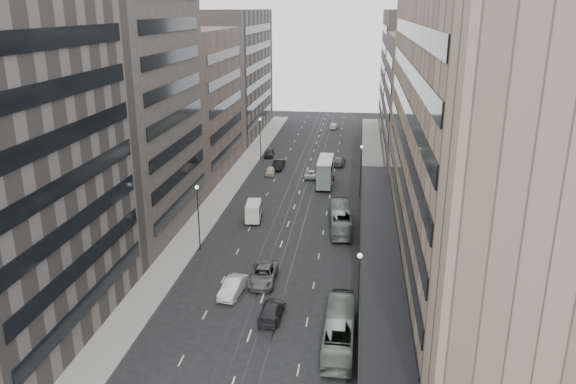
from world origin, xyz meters
The scene contains 27 objects.
ground centered at (0.00, 0.00, 0.00)m, with size 220.00×220.00×0.00m, color black.
sidewalk_right centered at (12.00, 37.50, 0.07)m, with size 4.00×125.00×0.15m, color gray.
sidewalk_left centered at (-12.00, 37.50, 0.07)m, with size 4.00×125.00×0.15m, color gray.
department_store centered at (21.45, 8.00, 14.95)m, with size 19.20×60.00×30.00m.
building_right_mid centered at (21.50, 52.00, 12.00)m, with size 15.00×28.00×24.00m, color #433E3A.
building_right_far centered at (21.50, 82.00, 14.00)m, with size 15.00×32.00×28.00m, color #66615C.
building_left_b centered at (-21.50, 19.00, 17.00)m, with size 15.00×26.00×34.00m, color #433E3A.
building_left_c centered at (-21.50, 46.00, 12.50)m, with size 15.00×28.00×25.00m, color #6D5F55.
building_left_d centered at (-21.50, 79.00, 14.00)m, with size 15.00×38.00×28.00m, color #66615C.
lamp_right_near centered at (9.70, -5.00, 5.20)m, with size 0.44×0.44×8.32m.
lamp_right_far centered at (9.70, 35.00, 5.20)m, with size 0.44×0.44×8.32m.
lamp_left_near centered at (-9.70, 12.00, 5.20)m, with size 0.44×0.44×8.32m.
lamp_left_far centered at (-9.70, 55.00, 5.20)m, with size 0.44×0.44×8.32m.
bus_near centered at (8.19, -6.35, 1.50)m, with size 2.52×10.77×3.00m, color gray.
bus_far centered at (7.17, 20.92, 1.55)m, with size 2.60×11.11×3.09m, color gray.
double_decker centered at (3.87, 40.13, 2.49)m, with size 2.67×8.45×4.61m.
panel_van centered at (-4.95, 22.44, 1.50)m, with size 2.47×4.49×2.72m.
sedan_1 centered at (-3.16, 1.42, 0.83)m, with size 1.76×5.06×1.67m, color silver.
sedan_2 centered at (-0.52, 4.54, 0.84)m, with size 2.78×6.02×1.67m, color #5A595C.
sedan_3 centered at (1.56, -2.60, 0.75)m, with size 2.09×5.15×1.50m, color #232325.
sedan_4 centered at (-6.26, 45.51, 0.68)m, with size 1.60×3.98×1.36m, color beige.
sedan_5 centered at (-5.33, 49.15, 0.83)m, with size 1.77×5.07×1.67m, color black.
sedan_6 centered at (1.12, 44.65, 0.67)m, with size 2.22×4.82×1.34m, color #B7B7B3.
sedan_7 centered at (5.69, 53.40, 0.77)m, with size 2.16×5.30×1.54m, color #555558.
sedan_8 centered at (-8.50, 58.00, 0.78)m, with size 1.85×4.59×1.57m, color black.
sedan_9 centered at (3.08, 86.86, 0.72)m, with size 1.53×4.39×1.44m, color #ABA18E.
pedestrian centered at (10.96, -11.54, 1.11)m, with size 0.70×0.46×1.92m, color black.
Camera 1 is at (9.19, -49.61, 28.47)m, focal length 35.00 mm.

